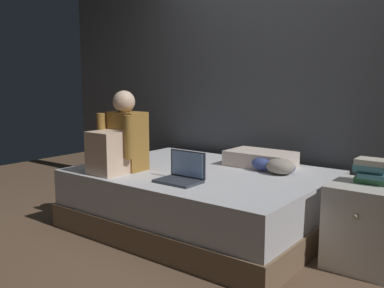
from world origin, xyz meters
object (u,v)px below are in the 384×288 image
object	(u,v)px
nightstand	(364,226)
pillow	(261,159)
bed	(201,199)
laptop	(182,174)
clothes_pile	(274,165)
book_stack	(373,171)
person_sitting	(119,141)

from	to	relation	value
nightstand	pillow	size ratio (longest dim) A/B	0.99
bed	nightstand	distance (m)	1.30
laptop	pillow	xyz separation A→B (m)	(0.19, 0.85, 0.01)
nightstand	clothes_pile	bearing A→B (deg)	162.47
book_stack	laptop	bearing A→B (deg)	-157.20
bed	pillow	distance (m)	0.63
nightstand	clothes_pile	size ratio (longest dim) A/B	1.44
pillow	bed	bearing A→B (deg)	-124.29
laptop	book_stack	bearing A→B (deg)	22.80
laptop	clothes_pile	distance (m)	0.80
bed	clothes_pile	distance (m)	0.67
bed	laptop	world-z (taller)	laptop
bed	pillow	size ratio (longest dim) A/B	3.57
nightstand	person_sitting	xyz separation A→B (m)	(-1.81, -0.48, 0.46)
bed	nightstand	world-z (taller)	nightstand
person_sitting	laptop	distance (m)	0.66
laptop	nightstand	bearing A→B (deg)	20.78
pillow	book_stack	size ratio (longest dim) A/B	2.45
bed	laptop	distance (m)	0.51
bed	pillow	xyz separation A→B (m)	(0.31, 0.45, 0.31)
clothes_pile	book_stack	bearing A→B (deg)	-13.59
person_sitting	clothes_pile	world-z (taller)	person_sitting
bed	clothes_pile	world-z (taller)	clothes_pile
bed	person_sitting	xyz separation A→B (m)	(-0.51, -0.43, 0.50)
nightstand	person_sitting	distance (m)	1.92
pillow	clothes_pile	distance (m)	0.25
bed	person_sitting	distance (m)	0.83
book_stack	clothes_pile	bearing A→B (deg)	166.41
person_sitting	laptop	size ratio (longest dim) A/B	2.05
book_stack	clothes_pile	size ratio (longest dim) A/B	0.59
bed	nightstand	size ratio (longest dim) A/B	3.59
bed	book_stack	xyz separation A→B (m)	(1.32, 0.11, 0.40)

